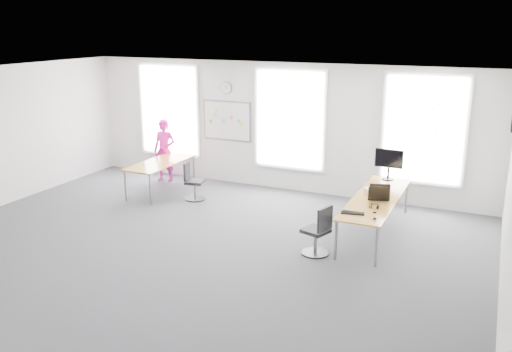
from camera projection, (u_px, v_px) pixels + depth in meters
The scene contains 21 objects.
floor at pixel (192, 248), 9.63m from camera, with size 10.00×10.00×0.00m, color #2B2A2F.
ceiling at pixel (187, 77), 8.81m from camera, with size 10.00×10.00×0.00m, color white.
wall_back at pixel (278, 127), 12.73m from camera, with size 10.00×10.00×0.00m, color silver.
wall_right at pixel (512, 206), 7.23m from camera, with size 10.00×10.00×0.00m, color silver.
window_left at pixel (169, 110), 13.84m from camera, with size 1.60×0.06×2.20m, color silver.
window_mid at pixel (290, 120), 12.52m from camera, with size 1.60×0.06×2.20m, color silver.
window_right at pixel (424, 130), 11.33m from camera, with size 1.60×0.06×2.20m, color silver.
desk_right at pixel (376, 200), 10.09m from camera, with size 0.80×2.99×0.73m.
desk_left at pixel (161, 164), 12.70m from camera, with size 0.79×1.98×0.72m.
chair_right at pixel (318, 234), 9.24m from camera, with size 0.51×0.51×0.89m.
chair_left at pixel (193, 183), 12.18m from camera, with size 0.47×0.47×0.86m.
person at pixel (165, 150), 13.52m from camera, with size 0.57×0.38×1.57m, color #CB1487.
whiteboard at pixel (227, 121), 13.22m from camera, with size 1.20×0.03×0.90m, color white.
wall_clock at pixel (226, 88), 13.01m from camera, with size 0.30×0.30×0.04m, color gray.
keyboard at pixel (353, 213), 9.21m from camera, with size 0.40×0.14×0.02m, color black.
mouse at pixel (375, 218), 8.94m from camera, with size 0.07×0.11×0.04m, color black.
lens_cap at pixel (375, 213), 9.25m from camera, with size 0.07×0.07×0.01m, color black.
headphones at pixel (374, 206), 9.44m from camera, with size 0.16×0.08×0.09m.
laptop_sleeve at pixel (379, 193), 9.82m from camera, with size 0.39×0.30×0.31m.
paper_stack at pixel (374, 192), 10.23m from camera, with size 0.32×0.24×0.11m, color beige.
monitor at pixel (389, 161), 11.11m from camera, with size 0.58×0.24×0.64m.
Camera 1 is at (4.73, -7.65, 3.85)m, focal length 38.00 mm.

